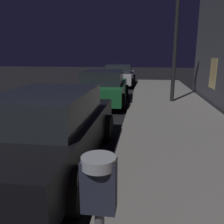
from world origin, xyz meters
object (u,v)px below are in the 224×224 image
Objects in this scene: car_green at (104,87)px; street_lamp at (178,5)px; parking_meter at (99,212)px; car_black at (50,129)px; car_silver at (120,75)px.

street_lamp is (2.90, 0.17, 3.21)m from car_green.
parking_meter is 0.32× the size of car_green.
car_silver is at bearing 90.00° from car_black.
car_silver is 7.38m from street_lamp.
street_lamp reaches higher than parking_meter.
parking_meter is 0.32× the size of car_black.
car_black is at bearing -115.81° from street_lamp.
car_silver is at bearing 95.79° from parking_meter.
car_black is 1.02× the size of car_silver.
car_silver is (-1.50, 14.78, -0.48)m from parking_meter.
street_lamp is at bearing 64.19° from car_black.
car_black is 11.98m from car_silver.
car_green is 0.75× the size of street_lamp.
street_lamp is (2.90, -5.98, 3.21)m from car_silver.
street_lamp is (2.90, 6.00, 3.21)m from car_black.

